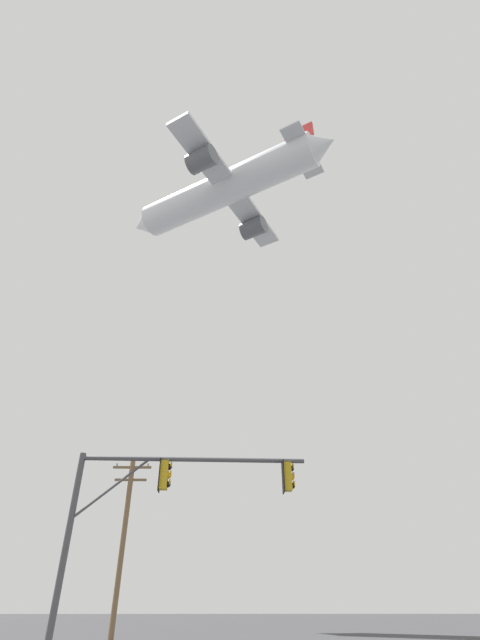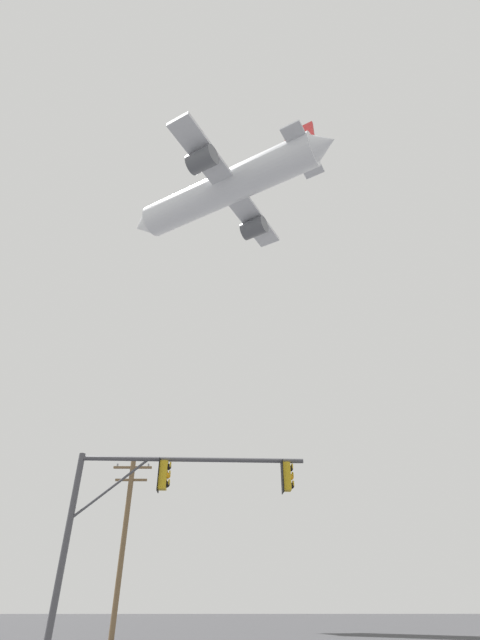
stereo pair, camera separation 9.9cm
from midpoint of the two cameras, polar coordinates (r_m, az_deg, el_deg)
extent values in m
cylinder|color=#4C4C51|center=(16.02, -21.57, -25.60)|extent=(0.20, 0.20, 5.79)
cylinder|color=#4C4C51|center=(15.87, -6.03, -17.27)|extent=(7.45, 0.44, 0.15)
cylinder|color=#4C4C51|center=(15.99, -16.19, -19.84)|extent=(2.29, 0.17, 1.94)
cube|color=gold|center=(15.90, 5.86, -19.26)|extent=(0.27, 0.33, 0.90)
cylinder|color=gold|center=(16.02, 5.75, -17.48)|extent=(0.05, 0.05, 0.12)
cube|color=black|center=(15.87, 5.33, -19.27)|extent=(0.04, 0.46, 1.04)
sphere|color=black|center=(15.98, 6.35, -18.30)|extent=(0.20, 0.20, 0.20)
cylinder|color=gold|center=(16.00, 6.57, -18.09)|extent=(0.05, 0.21, 0.21)
sphere|color=orange|center=(15.91, 6.41, -19.28)|extent=(0.20, 0.20, 0.20)
cylinder|color=gold|center=(15.94, 6.64, -19.06)|extent=(0.05, 0.21, 0.21)
sphere|color=black|center=(15.85, 6.47, -20.26)|extent=(0.20, 0.20, 0.20)
cylinder|color=gold|center=(15.88, 6.71, -20.05)|extent=(0.05, 0.21, 0.21)
cube|color=gold|center=(15.82, -9.84, -18.91)|extent=(0.27, 0.33, 0.90)
cylinder|color=gold|center=(15.94, -9.67, -17.13)|extent=(0.05, 0.05, 0.12)
cube|color=black|center=(15.83, -10.37, -18.87)|extent=(0.04, 0.46, 1.04)
sphere|color=black|center=(15.86, -9.20, -18.00)|extent=(0.20, 0.20, 0.20)
cylinder|color=gold|center=(15.87, -8.94, -17.80)|extent=(0.05, 0.21, 0.21)
sphere|color=orange|center=(15.80, -9.29, -18.98)|extent=(0.20, 0.20, 0.20)
cylinder|color=gold|center=(15.81, -9.03, -18.78)|extent=(0.05, 0.21, 0.21)
sphere|color=black|center=(15.74, -9.39, -19.97)|extent=(0.20, 0.20, 0.20)
cylinder|color=gold|center=(15.74, -9.12, -19.77)|extent=(0.05, 0.21, 0.21)
cylinder|color=brown|center=(27.35, -14.80, -25.56)|extent=(0.28, 0.28, 8.69)
cube|color=brown|center=(28.00, -13.67, -17.78)|extent=(2.20, 0.12, 0.12)
cube|color=brown|center=(27.84, -13.86, -19.17)|extent=(1.80, 0.12, 0.12)
cylinder|color=gray|center=(28.23, -15.50, -17.40)|extent=(0.10, 0.10, 0.18)
cylinder|color=gray|center=(27.85, -11.74, -17.68)|extent=(0.10, 0.10, 0.18)
cylinder|color=white|center=(49.18, -1.91, 16.44)|extent=(18.86, 12.97, 3.52)
cone|color=white|center=(54.02, -12.17, 11.79)|extent=(3.77, 4.10, 3.34)
cone|color=white|center=(46.50, 10.51, 21.14)|extent=(3.40, 3.69, 2.99)
cube|color=silver|center=(48.59, -1.34, 16.27)|extent=(11.47, 17.36, 0.40)
cylinder|color=#595B60|center=(45.01, -4.95, 19.69)|extent=(3.27, 3.03, 1.98)
cylinder|color=#595B60|center=(50.99, 1.69, 11.64)|extent=(3.27, 3.03, 1.98)
cube|color=#B21E1E|center=(48.44, 7.52, 21.60)|extent=(2.79, 1.77, 4.17)
cube|color=silver|center=(47.09, 7.93, 20.51)|extent=(5.02, 6.69, 0.22)
camera|label=1|loc=(0.05, -90.11, 0.07)|focal=25.11mm
camera|label=2|loc=(0.05, 89.89, -0.07)|focal=25.11mm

